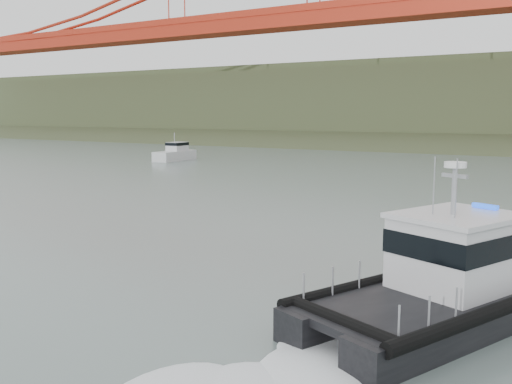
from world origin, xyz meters
TOP-DOWN VIEW (x-y plane):
  - ground at (0.00, 0.00)m, footprint 400.00×400.00m
  - patrol_boat at (10.69, 0.53)m, footprint 7.25×10.81m
  - motorboat at (-33.73, 41.83)m, footprint 2.71×6.94m

SIDE VIEW (x-z plane):
  - ground at x=0.00m, z-range 0.00..0.00m
  - motorboat at x=-33.73m, z-range -0.94..2.81m
  - patrol_boat at x=10.69m, z-range -1.23..3.70m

